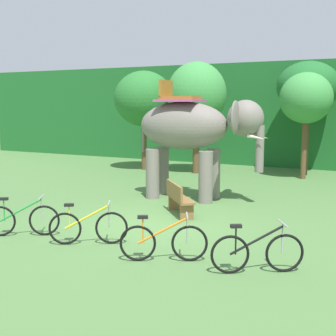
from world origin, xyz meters
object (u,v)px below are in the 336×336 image
object	(u,v)px
elephant	(193,130)
bike_black	(257,252)
bike_orange	(163,242)
tree_center_right	(144,99)
wooden_bench	(178,198)
tree_far_left	(308,87)
tree_left	(306,99)
tree_center	(197,95)
bike_yellow	(88,227)
bike_green	(22,219)

from	to	relation	value
elephant	bike_black	size ratio (longest dim) A/B	2.81
elephant	bike_orange	world-z (taller)	elephant
tree_center_right	wooden_bench	distance (m)	9.32
tree_far_left	elephant	world-z (taller)	tree_far_left
tree_left	bike_black	world-z (taller)	tree_left
bike_orange	bike_black	bearing A→B (deg)	6.66
bike_orange	bike_black	distance (m)	1.80
elephant	bike_orange	size ratio (longest dim) A/B	2.69
tree_center	bike_orange	size ratio (longest dim) A/B	3.11
tree_left	elephant	size ratio (longest dim) A/B	1.02
tree_far_left	bike_orange	bearing A→B (deg)	-91.55
tree_far_left	tree_left	bearing A→B (deg)	-82.30
tree_left	bike_yellow	distance (m)	11.72
tree_center	tree_far_left	bearing A→B (deg)	26.61
tree_center_right	bike_yellow	bearing A→B (deg)	-66.35
tree_center_right	elephant	xyz separation A→B (m)	(4.70, -5.10, -1.06)
tree_center	tree_left	xyz separation A→B (m)	(4.52, 0.53, -0.18)
elephant	bike_yellow	world-z (taller)	elephant
tree_left	bike_orange	bearing A→B (deg)	-92.88
elephant	tree_center_right	bearing A→B (deg)	132.66
bike_yellow	bike_orange	world-z (taller)	same
tree_far_left	bike_yellow	world-z (taller)	tree_far_left
bike_yellow	tree_center_right	bearing A→B (deg)	113.65
tree_far_left	bike_green	size ratio (longest dim) A/B	3.24
tree_center_right	wooden_bench	size ratio (longest dim) A/B	3.24
tree_center_right	tree_center	distance (m)	2.59
tree_left	tree_far_left	bearing A→B (deg)	97.70
tree_center_right	bike_black	size ratio (longest dim) A/B	3.05
elephant	tree_left	bearing A→B (deg)	67.12
elephant	bike_black	distance (m)	6.75
bike_green	bike_yellow	bearing A→B (deg)	5.40
tree_far_left	bike_black	world-z (taller)	tree_far_left
tree_center	elephant	xyz separation A→B (m)	(2.11, -5.18, -1.22)
bike_yellow	bike_black	distance (m)	3.74
tree_far_left	bike_black	size ratio (longest dim) A/B	3.27
bike_orange	wooden_bench	xyz separation A→B (m)	(-1.35, 3.48, 0.09)
elephant	bike_black	world-z (taller)	elephant
bike_orange	wooden_bench	size ratio (longest dim) A/B	1.11
tree_center_right	bike_green	size ratio (longest dim) A/B	3.02
bike_yellow	bike_orange	size ratio (longest dim) A/B	0.97
tree_far_left	wooden_bench	world-z (taller)	tree_far_left
bike_green	tree_left	bearing A→B (deg)	69.23
bike_orange	elephant	bearing A→B (deg)	108.18
wooden_bench	bike_green	bearing A→B (deg)	-124.46
tree_far_left	tree_center	bearing A→B (deg)	-153.39
tree_left	bike_black	size ratio (longest dim) A/B	2.88
tree_center	tree_far_left	xyz separation A→B (m)	(4.30, 2.15, 0.33)
tree_center	bike_black	bearing A→B (deg)	-61.50
bike_orange	wooden_bench	bearing A→B (deg)	111.14
wooden_bench	bike_black	bearing A→B (deg)	-46.25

